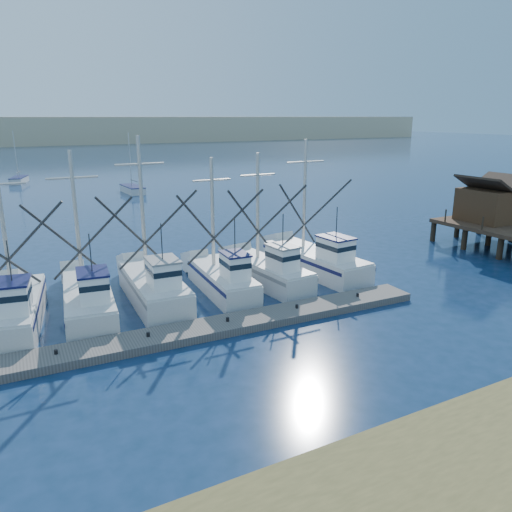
{
  "coord_description": "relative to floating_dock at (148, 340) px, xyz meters",
  "views": [
    {
      "loc": [
        -14.07,
        -14.3,
        10.24
      ],
      "look_at": [
        -2.18,
        8.0,
        3.14
      ],
      "focal_mm": 35.0,
      "sensor_mm": 36.0,
      "label": 1
    }
  ],
  "objects": [
    {
      "name": "sailboat_far",
      "position": [
        -1.45,
        66.66,
        0.3
      ],
      "size": [
        3.28,
        5.81,
        8.1
      ],
      "rotation": [
        0.0,
        0.0,
        -0.28
      ],
      "color": "silver",
      "rests_on": "ground"
    },
    {
      "name": "sailboat_near",
      "position": [
        11.71,
        47.61,
        0.29
      ],
      "size": [
        2.2,
        5.74,
        8.1
      ],
      "rotation": [
        0.0,
        0.0,
        0.04
      ],
      "color": "silver",
      "rests_on": "ground"
    },
    {
      "name": "floating_dock",
      "position": [
        0.0,
        0.0,
        0.0
      ],
      "size": [
        30.04,
        2.94,
        0.4
      ],
      "primitive_type": "cube",
      "rotation": [
        0.0,
        0.0,
        -0.03
      ],
      "color": "#5E5854",
      "rests_on": "ground"
    },
    {
      "name": "dune_ridge",
      "position": [
        8.49,
        203.22,
        4.8
      ],
      "size": [
        360.0,
        60.0,
        10.0
      ],
      "primitive_type": "cube",
      "color": "tan",
      "rests_on": "ground"
    },
    {
      "name": "ground",
      "position": [
        8.49,
        -6.78,
        -0.2
      ],
      "size": [
        500.0,
        500.0,
        0.0
      ],
      "primitive_type": "plane",
      "color": "#0D243D",
      "rests_on": "ground"
    },
    {
      "name": "trawler_fleet",
      "position": [
        -0.25,
        5.02,
        0.73
      ],
      "size": [
        29.38,
        8.83,
        9.37
      ],
      "color": "silver",
      "rests_on": "ground"
    }
  ]
}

